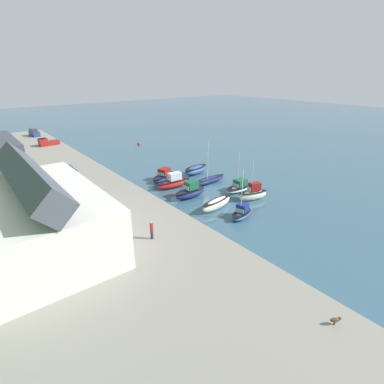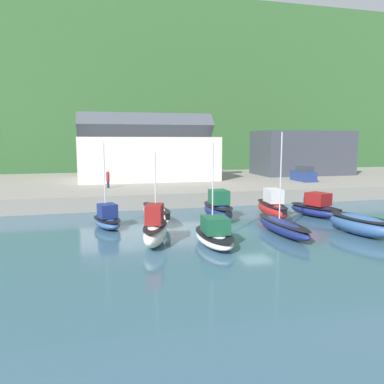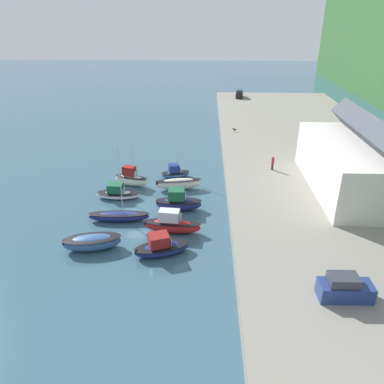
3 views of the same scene
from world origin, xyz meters
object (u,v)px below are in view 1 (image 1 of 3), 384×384
mooring_buoy_0 (139,144)px  pickup_truck_0 (47,142)px  moored_boat_5 (253,194)px  parked_car_2 (34,133)px  moored_boat_6 (239,187)px  moored_boat_2 (190,192)px  moored_boat_0 (242,213)px  person_on_quay (152,230)px  dog_on_quay (336,320)px  moored_boat_4 (164,176)px  moored_boat_8 (196,170)px  moored_boat_3 (173,182)px  moored_boat_1 (217,204)px  moored_boat_7 (209,180)px  parked_car_1 (64,174)px

mooring_buoy_0 → pickup_truck_0: bearing=70.4°
moored_boat_5 → parked_car_2: bearing=31.0°
moored_boat_6 → parked_car_2: (63.84, 18.24, 1.79)m
moored_boat_2 → moored_boat_0: bearing=-173.7°
person_on_quay → dog_on_quay: person_on_quay is taller
moored_boat_2 → moored_boat_4: moored_boat_2 is taller
moored_boat_8 → pickup_truck_0: (37.06, 18.44, 1.59)m
moored_boat_3 → pickup_truck_0: bearing=19.6°
moored_boat_0 → moored_boat_2: 10.17m
moored_boat_1 → moored_boat_2: (5.85, 0.41, 0.14)m
moored_boat_0 → moored_boat_7: bearing=-39.1°
moored_boat_1 → moored_boat_4: bearing=-12.2°
moored_boat_2 → moored_boat_8: moored_boat_2 is taller
moored_boat_8 → mooring_buoy_0: moored_boat_8 is taller
moored_boat_7 → moored_boat_8: moored_boat_7 is taller
moored_boat_5 → pickup_truck_0: size_ratio=1.31×
moored_boat_0 → dog_on_quay: 21.07m
moored_boat_2 → moored_boat_5: bearing=-134.4°
dog_on_quay → moored_boat_4: bearing=-164.6°
parked_car_1 → mooring_buoy_0: size_ratio=5.59×
moored_boat_1 → mooring_buoy_0: (44.13, -11.09, -0.49)m
moored_boat_3 → moored_boat_8: bearing=-60.4°
dog_on_quay → parked_car_1: bearing=-143.0°
moored_boat_4 → mooring_buoy_0: (28.76, -10.44, -0.45)m
moored_boat_3 → moored_boat_4: moored_boat_3 is taller
moored_boat_8 → moored_boat_1: bearing=140.3°
moored_boat_0 → moored_boat_8: 20.29m
parked_car_2 → dog_on_quay: size_ratio=5.21×
moored_boat_0 → moored_boat_6: bearing=-60.6°
moored_boat_5 → moored_boat_8: bearing=12.8°
parked_car_2 → person_on_quay: 70.63m
moored_boat_0 → moored_boat_1: size_ratio=1.08×
person_on_quay → mooring_buoy_0: size_ratio=2.83×
parked_car_2 → dog_on_quay: 89.57m
moored_boat_1 → moored_boat_6: (2.93, -7.86, -0.14)m
moored_boat_6 → parked_car_2: size_ratio=1.62×
moored_boat_6 → parked_car_1: size_ratio=1.68×
moored_boat_1 → moored_boat_5: moored_boat_5 is taller
moored_boat_0 → pickup_truck_0: moored_boat_0 is taller
moored_boat_3 → moored_boat_5: size_ratio=1.02×
pickup_truck_0 → dog_on_quay: (-74.63, -1.47, -0.36)m
moored_boat_1 → moored_boat_7: 10.97m
moored_boat_1 → moored_boat_7: moored_boat_7 is taller
moored_boat_4 → moored_boat_6: (-12.44, -7.21, -0.10)m
moored_boat_2 → person_on_quay: person_on_quay is taller
moored_boat_8 → parked_car_2: bearing=7.8°
pickup_truck_0 → person_on_quay: (-55.64, 2.81, 0.28)m
moored_boat_5 → parked_car_2: (67.83, 17.17, 1.44)m
dog_on_quay → moored_boat_6: bearing=176.4°
moored_boat_2 → dog_on_quay: moored_boat_2 is taller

